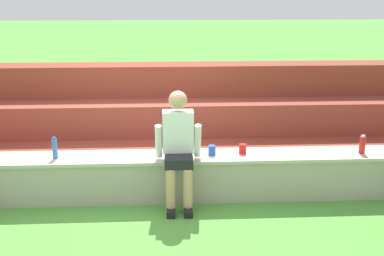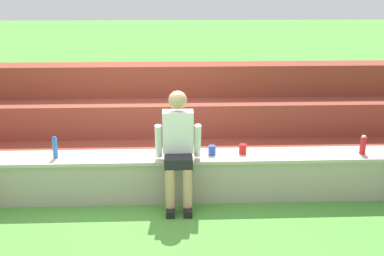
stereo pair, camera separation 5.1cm
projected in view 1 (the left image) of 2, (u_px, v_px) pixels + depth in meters
The scene contains 8 objects.
ground_plane at pixel (134, 206), 5.63m from camera, with size 80.00×80.00×0.00m, color #4C9338.
stone_seating_wall at pixel (134, 176), 5.78m from camera, with size 8.04×0.51×0.55m.
brick_bleachers at pixel (140, 125), 7.01m from camera, with size 10.99×1.66×1.41m.
person_left_of_center at pixel (178, 146), 5.44m from camera, with size 0.54×0.57×1.39m.
water_bottle_mid_left at pixel (362, 145), 5.78m from camera, with size 0.07×0.07×0.23m.
water_bottle_mid_right at pixel (55, 148), 5.60m from camera, with size 0.06×0.06×0.27m.
plastic_cup_right_end at pixel (212, 150), 5.74m from camera, with size 0.09×0.09×0.12m, color blue.
plastic_cup_left_end at pixel (243, 149), 5.78m from camera, with size 0.09×0.09×0.12m, color red.
Camera 1 is at (0.42, -5.18, 2.46)m, focal length 43.81 mm.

